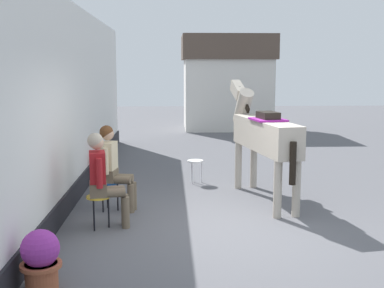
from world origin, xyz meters
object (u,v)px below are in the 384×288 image
saddled_horse_center (263,134)px  spare_stool_white (195,163)px  seated_visitor_far (112,163)px  seated_visitor_near (102,175)px  flower_planter_nearest (41,258)px  flower_planter_farthest (103,165)px

saddled_horse_center → spare_stool_white: saddled_horse_center is taller
seated_visitor_far → spare_stool_white: (1.43, 1.88, -0.38)m
spare_stool_white → seated_visitor_near: bearing=-118.1°
flower_planter_nearest → spare_stool_white: flower_planter_nearest is taller
saddled_horse_center → flower_planter_nearest: size_ratio=4.65×
seated_visitor_near → flower_planter_farthest: seated_visitor_near is taller
seated_visitor_far → seated_visitor_near: bearing=-92.6°
saddled_horse_center → spare_stool_white: bearing=130.3°
spare_stool_white → saddled_horse_center: bearing=-49.7°
flower_planter_farthest → spare_stool_white: bearing=-6.5°
seated_visitor_near → seated_visitor_far: size_ratio=1.00×
seated_visitor_far → flower_planter_farthest: size_ratio=2.17×
seated_visitor_near → seated_visitor_far: 0.88m
flower_planter_farthest → spare_stool_white: size_ratio=1.39×
seated_visitor_near → saddled_horse_center: 2.98m
flower_planter_nearest → flower_planter_farthest: same height
saddled_horse_center → spare_stool_white: (-1.10, 1.30, -0.76)m
spare_stool_white → flower_planter_farthest: bearing=173.5°
seated_visitor_near → flower_planter_farthest: bearing=97.7°
seated_visitor_far → flower_planter_nearest: 2.92m
saddled_horse_center → flower_planter_nearest: saddled_horse_center is taller
flower_planter_nearest → spare_stool_white: size_ratio=1.39×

